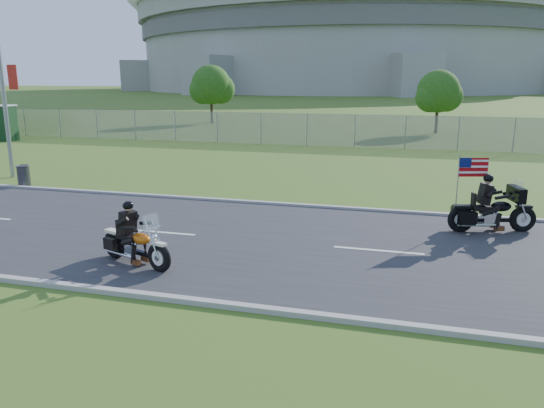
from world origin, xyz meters
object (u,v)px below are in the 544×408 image
(trash_can, at_px, (24,176))
(streetlight, at_px, (2,41))
(motorcycle_lead, at_px, (135,245))
(motorcycle_follow, at_px, (492,213))
(porta_toilet_a, at_px, (5,124))

(trash_can, bearing_deg, streetlight, 136.73)
(streetlight, bearing_deg, trash_can, -43.27)
(motorcycle_lead, height_order, motorcycle_follow, motorcycle_follow)
(motorcycle_lead, bearing_deg, porta_toilet_a, 157.37)
(porta_toilet_a, relative_size, motorcycle_lead, 1.07)
(streetlight, relative_size, porta_toilet_a, 4.35)
(motorcycle_lead, xyz_separation_m, trash_can, (-8.79, 6.87, -0.07))
(porta_toilet_a, height_order, motorcycle_follow, porta_toilet_a)
(motorcycle_follow, height_order, trash_can, motorcycle_follow)
(streetlight, height_order, porta_toilet_a, streetlight)
(motorcycle_lead, distance_m, motorcycle_follow, 9.58)
(porta_toilet_a, distance_m, trash_can, 17.31)
(motorcycle_follow, bearing_deg, trash_can, 157.98)
(porta_toilet_a, bearing_deg, streetlight, -47.09)
(porta_toilet_a, distance_m, motorcycle_lead, 28.39)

